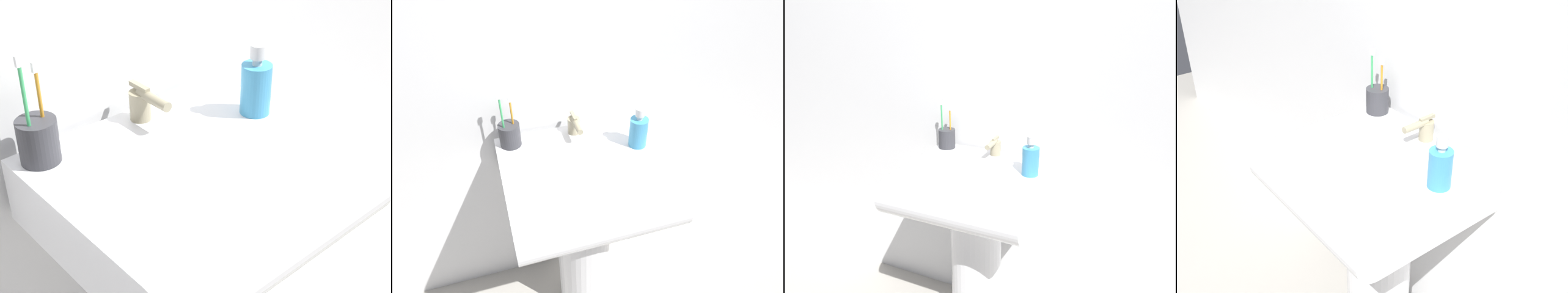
% 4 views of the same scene
% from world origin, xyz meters
% --- Properties ---
extents(wall_back, '(5.00, 0.05, 2.40)m').
position_xyz_m(wall_back, '(0.00, 0.26, 1.20)').
color(wall_back, white).
rests_on(wall_back, ground).
extents(sink_pedestal, '(0.22, 0.22, 0.71)m').
position_xyz_m(sink_pedestal, '(0.00, 0.00, 0.35)').
color(sink_pedestal, white).
rests_on(sink_pedestal, ground).
extents(sink_basin, '(0.56, 0.51, 0.14)m').
position_xyz_m(sink_basin, '(0.00, -0.05, 0.78)').
color(sink_basin, white).
rests_on(sink_basin, sink_pedestal).
extents(faucet, '(0.05, 0.12, 0.08)m').
position_xyz_m(faucet, '(0.02, 0.16, 0.89)').
color(faucet, tan).
rests_on(faucet, sink_basin).
extents(toothbrush_cup, '(0.08, 0.08, 0.22)m').
position_xyz_m(toothbrush_cup, '(-0.22, 0.17, 0.89)').
color(toothbrush_cup, '#38383D').
rests_on(toothbrush_cup, sink_basin).
extents(soap_bottle, '(0.06, 0.06, 0.15)m').
position_xyz_m(soap_bottle, '(0.22, 0.03, 0.91)').
color(soap_bottle, '#3F99CC').
rests_on(soap_bottle, sink_basin).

